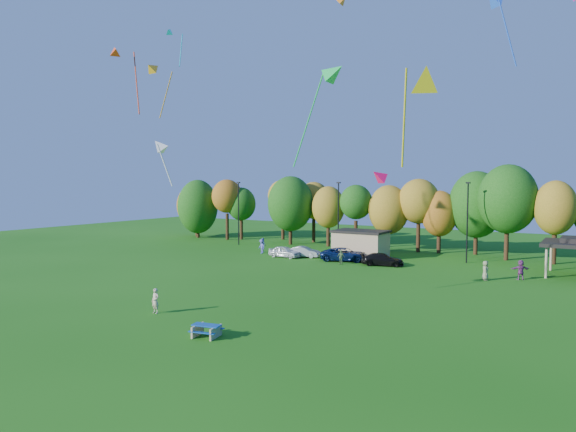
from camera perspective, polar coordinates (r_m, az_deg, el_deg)
The scene contains 23 objects.
ground at distance 25.97m, azimuth -6.05°, elevation -16.75°, with size 160.00×160.00×0.00m, color #19600F.
tree_line at distance 66.73m, azimuth 17.80°, elevation 0.90°, with size 93.57×10.55×11.15m.
lamp_posts at distance 60.74m, azimuth 19.30°, elevation -0.37°, with size 64.50×0.25×9.09m.
utility_building at distance 62.84m, azimuth 8.08°, elevation -3.04°, with size 6.30×4.30×3.25m.
picnic_table at distance 31.25m, azimuth -9.04°, elevation -12.37°, with size 1.93×1.70×0.73m.
kite_flyer at distance 37.16m, azimuth -14.52°, elevation -9.11°, with size 0.64×0.42×1.74m, color beige.
car_a at distance 61.98m, azimuth -0.38°, elevation -3.99°, with size 1.61×4.01×1.37m, color white.
car_b at distance 62.14m, azimuth 1.77°, elevation -4.01°, with size 1.37×3.92×1.29m, color #AAABB0.
car_c at distance 59.47m, azimuth 6.31°, elevation -4.27°, with size 2.52×5.47×1.52m, color #0D1F4F.
car_d at distance 56.89m, azimuth 10.42°, elevation -4.77°, with size 1.88×4.62×1.34m, color black.
far_person_1 at distance 65.45m, azimuth -2.95°, elevation -3.40°, with size 1.15×0.66×1.78m, color #575AC0.
far_person_2 at distance 66.77m, azimuth -2.81°, elevation -3.24°, with size 0.88×0.69×1.81m, color #4A64A2.
far_person_3 at distance 51.08m, azimuth 21.08°, elevation -5.68°, with size 0.88×0.58×1.81m, color gray.
far_person_4 at distance 52.68m, azimuth 24.43°, elevation -5.46°, with size 1.72×0.55×1.86m, color #8B3A83.
far_person_5 at distance 57.19m, azimuth 5.89°, elevation -4.56°, with size 0.93×0.39×1.59m, color #648A54.
kite_0 at distance 31.13m, azimuth 10.01°, elevation 4.41°, with size 1.52×1.55×1.26m.
kite_3 at distance 51.93m, azimuth -14.57°, elevation 15.53°, with size 1.25×3.21×5.42m.
kite_4 at distance 59.07m, azimuth -12.92°, elevation 19.26°, with size 1.61×2.44×4.27m.
kite_6 at distance 28.17m, azimuth 14.96°, elevation 14.62°, with size 2.29×3.50×5.68m.
kite_8 at distance 59.87m, azimuth 5.67°, elevation 22.74°, with size 1.64×1.32×1.58m.
kite_10 at distance 48.51m, azimuth -18.55°, elevation 16.85°, with size 3.31×2.39×6.22m.
kite_13 at distance 36.72m, azimuth 5.10°, elevation 15.50°, with size 4.36×1.60×7.46m.
kite_14 at distance 36.46m, azimuth -14.13°, elevation 7.52°, with size 2.20×1.42×3.45m.
Camera 1 is at (14.92, -19.20, 9.12)m, focal length 32.00 mm.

